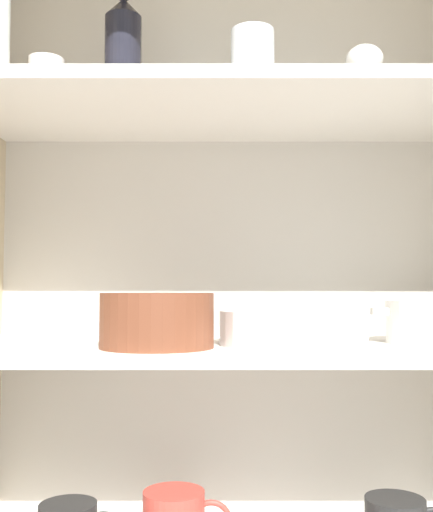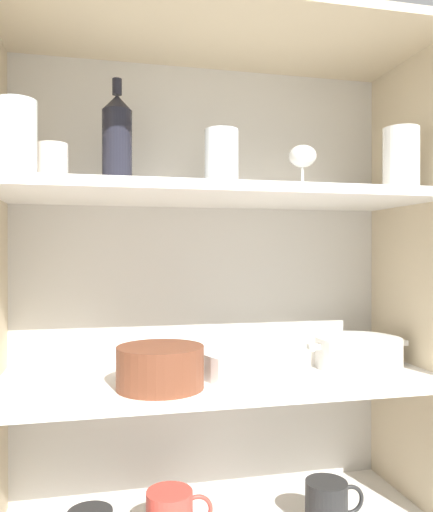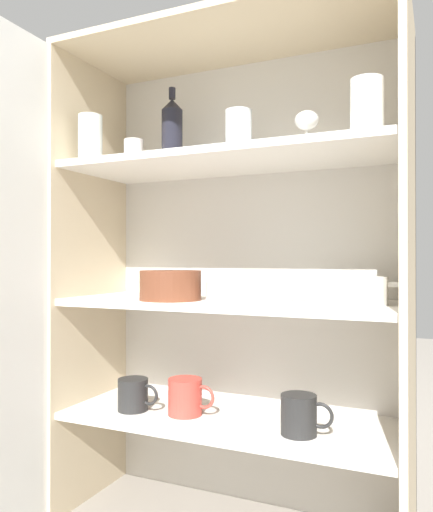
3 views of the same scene
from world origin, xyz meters
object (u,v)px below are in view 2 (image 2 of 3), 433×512
at_px(plate_stack_white, 256,363).
at_px(casserole_dish, 358,352).
at_px(wine_bottle, 117,143).
at_px(mixing_bowl_large, 160,366).

distance_m(plate_stack_white, casserole_dish, 0.26).
relative_size(plate_stack_white, casserole_dish, 0.94).
relative_size(wine_bottle, plate_stack_white, 1.06).
height_order(mixing_bowl_large, casserole_dish, mixing_bowl_large).
distance_m(plate_stack_white, mixing_bowl_large, 0.22).
bearing_deg(plate_stack_white, mixing_bowl_large, -165.59).
xyz_separation_m(plate_stack_white, casserole_dish, (0.26, 0.03, 0.01)).
distance_m(wine_bottle, mixing_bowl_large, 0.49).
bearing_deg(mixing_bowl_large, casserole_dish, 9.80).
xyz_separation_m(wine_bottle, casserole_dish, (0.55, -0.07, -0.47)).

